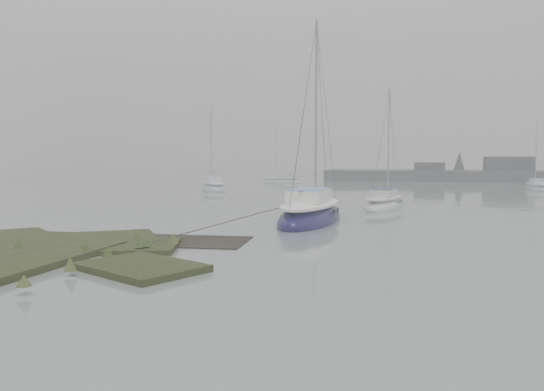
{
  "coord_description": "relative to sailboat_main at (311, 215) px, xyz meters",
  "views": [
    {
      "loc": [
        8.2,
        -14.25,
        3.33
      ],
      "look_at": [
        2.79,
        5.73,
        1.8
      ],
      "focal_mm": 35.0,
      "sensor_mm": 36.0,
      "label": 1
    }
  ],
  "objects": [
    {
      "name": "ground",
      "position": [
        -3.11,
        18.02,
        -0.34
      ],
      "size": [
        160.0,
        160.0,
        0.0
      ],
      "primitive_type": "plane",
      "color": "slate",
      "rests_on": "ground"
    },
    {
      "name": "sailboat_main",
      "position": [
        0.0,
        0.0,
        0.0
      ],
      "size": [
        3.04,
        8.01,
        11.11
      ],
      "rotation": [
        0.0,
        0.0,
        -0.06
      ],
      "color": "#13123D",
      "rests_on": "ground"
    },
    {
      "name": "sailboat_white",
      "position": [
        3.21,
        8.28,
        -0.09
      ],
      "size": [
        3.13,
        6.19,
        8.34
      ],
      "rotation": [
        0.0,
        0.0,
        -0.21
      ],
      "color": "silver",
      "rests_on": "ground"
    },
    {
      "name": "sailboat_far_a",
      "position": [
        -14.02,
        22.2,
        -0.07
      ],
      "size": [
        4.96,
        6.34,
        8.73
      ],
      "rotation": [
        0.0,
        0.0,
        0.55
      ],
      "color": "silver",
      "rests_on": "ground"
    },
    {
      "name": "sailboat_far_b",
      "position": [
        16.59,
        30.57,
        -0.12
      ],
      "size": [
        1.88,
        5.27,
        7.36
      ],
      "rotation": [
        0.0,
        0.0,
        0.03
      ],
      "color": "#A5A9AE",
      "rests_on": "ground"
    },
    {
      "name": "sailboat_far_c",
      "position": [
        -10.88,
        37.55,
        -0.12
      ],
      "size": [
        5.13,
        1.69,
        7.24
      ],
      "rotation": [
        0.0,
        0.0,
        1.57
      ],
      "color": "#A7ABB1",
      "rests_on": "ground"
    }
  ]
}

